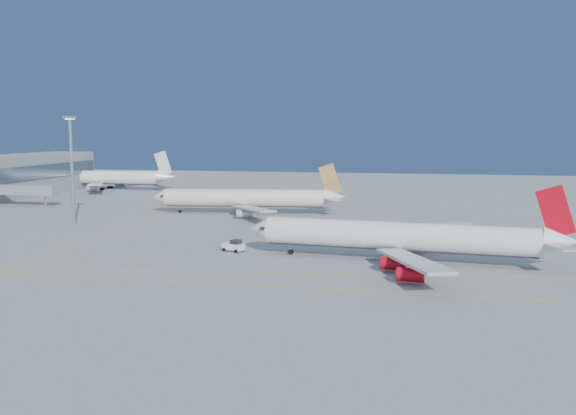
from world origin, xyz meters
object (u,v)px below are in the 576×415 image
Objects in this scene: airliner_virgin at (404,237)px; airliner_third at (106,178)px; pushback_tug at (234,246)px; airliner_etihad at (248,198)px; light_mast at (72,161)px.

airliner_virgin is 172.67m from airliner_third.
airliner_third is at bearing 148.15° from pushback_tug.
airliner_etihad is 58.29m from pushback_tug.
light_mast is at bearing -148.10° from airliner_etihad.
light_mast reaches higher than pushback_tug.
airliner_third is 101.13m from light_mast.
airliner_third is 148.29m from pushback_tug.
pushback_tug is (12.48, -56.83, -3.38)m from airliner_etihad.
airliner_virgin is 1.08× the size of airliner_etihad.
airliner_virgin is 2.21× the size of light_mast.
airliner_virgin is 1.03× the size of airliner_third.
airliner_third is 2.14× the size of light_mast.
airliner_etihad reaches higher than pushback_tug.
light_mast reaches higher than airliner_virgin.
airliner_third is at bearing 141.33° from airliner_virgin.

